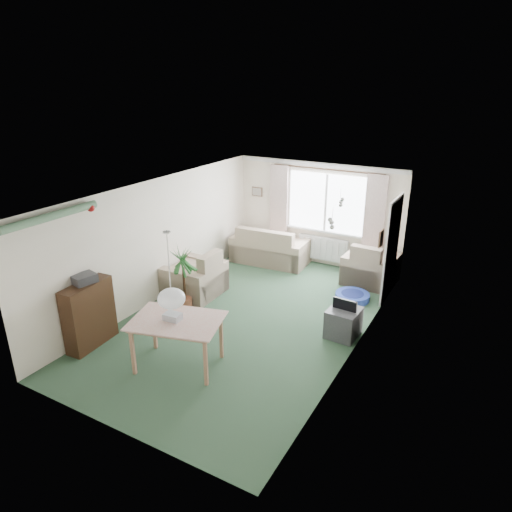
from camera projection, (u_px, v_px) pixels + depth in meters
The scene contains 25 objects.
ground at pixel (248, 319), 8.37m from camera, with size 6.50×6.50×0.00m, color #2C4A33.
window at pixel (326, 203), 10.37m from camera, with size 1.80×0.03×1.30m, color white.
curtain_rod at pixel (327, 169), 10.02m from camera, with size 2.60×0.03×0.03m, color black.
curtain_left at pixel (279, 207), 10.89m from camera, with size 0.45×0.08×2.00m, color beige.
curtain_right at pixel (374, 221), 9.85m from camera, with size 0.45×0.08×2.00m, color beige.
radiator at pixel (323, 248), 10.73m from camera, with size 1.20×0.10×0.55m, color white.
doorway at pixel (392, 250), 8.90m from camera, with size 0.03×0.95×2.00m, color black.
pendant_lamp at pixel (171, 299), 5.87m from camera, with size 0.36×0.36×0.36m, color white.
tinsel_garland at pixel (51, 216), 6.54m from camera, with size 1.60×1.60×0.12m, color #196626.
bauble_cluster_a at pixel (340, 199), 7.71m from camera, with size 0.20×0.20×0.20m, color silver.
bauble_cluster_b at pixel (332, 220), 6.60m from camera, with size 0.20×0.20×0.20m, color silver.
wall_picture_back at pixel (257, 192), 11.17m from camera, with size 0.28×0.03×0.22m, color brown.
wall_picture_right at pixel (381, 238), 7.89m from camera, with size 0.03×0.24×0.30m, color brown.
sofa at pixel (271, 244), 10.88m from camera, with size 1.79×0.95×0.89m, color beige.
armchair_corner at pixel (371, 262), 9.75m from camera, with size 1.04×0.98×0.93m, color beige.
armchair_left at pixel (194, 272), 9.22m from camera, with size 1.05×1.00×0.94m, color #C4A994.
coffee_table at pixel (282, 255), 10.83m from camera, with size 1.00×0.55×0.45m, color black.
photo_frame at pixel (284, 243), 10.71m from camera, with size 0.12×0.02×0.16m, color #513429.
bookshelf at pixel (89, 315), 7.40m from camera, with size 0.30×0.90×1.10m, color black.
hifi_box at pixel (84, 279), 7.22m from camera, with size 0.28×0.35×0.14m, color #303034.
houseplant at pixel (184, 279), 8.52m from camera, with size 0.54×0.54×1.26m, color #1B4F23.
dining_table at pixel (178, 344), 6.89m from camera, with size 1.23×0.82×0.77m, color tan.
gift_box at pixel (173, 317), 6.74m from camera, with size 0.25×0.18×0.12m, color #B6B5C1.
tv_cube at pixel (343, 323), 7.76m from camera, with size 0.50×0.55×0.50m, color #313135.
pet_bed at pixel (352, 297), 9.10m from camera, with size 0.68×0.68×0.14m, color navy.
Camera 1 is at (3.72, -6.38, 4.11)m, focal length 32.00 mm.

